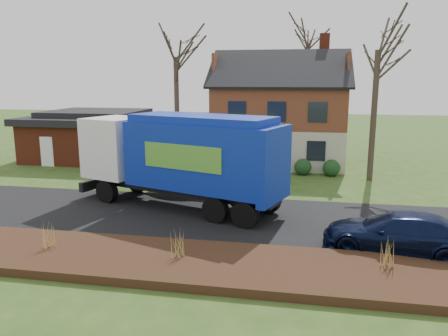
# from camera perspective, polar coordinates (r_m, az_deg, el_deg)

# --- Properties ---
(ground) EXTENTS (120.00, 120.00, 0.00)m
(ground) POSITION_cam_1_polar(r_m,az_deg,el_deg) (19.69, -1.18, -6.49)
(ground) COLOR #2E4818
(ground) RESTS_ON ground
(road) EXTENTS (80.00, 7.00, 0.02)m
(road) POSITION_cam_1_polar(r_m,az_deg,el_deg) (19.69, -1.18, -6.46)
(road) COLOR black
(road) RESTS_ON ground
(mulch_verge) EXTENTS (80.00, 3.50, 0.30)m
(mulch_verge) POSITION_cam_1_polar(r_m,az_deg,el_deg) (14.83, -5.39, -12.21)
(mulch_verge) COLOR black
(mulch_verge) RESTS_ON ground
(main_house) EXTENTS (12.95, 8.95, 9.26)m
(main_house) POSITION_cam_1_polar(r_m,az_deg,el_deg) (32.38, 6.42, 7.87)
(main_house) COLOR beige
(main_house) RESTS_ON ground
(ranch_house) EXTENTS (9.80, 8.20, 3.70)m
(ranch_house) POSITION_cam_1_polar(r_m,az_deg,el_deg) (35.34, -16.22, 4.19)
(ranch_house) COLOR maroon
(ranch_house) RESTS_ON ground
(garbage_truck) EXTENTS (10.81, 6.07, 4.49)m
(garbage_truck) POSITION_cam_1_polar(r_m,az_deg,el_deg) (20.68, -5.46, 1.74)
(garbage_truck) COLOR black
(garbage_truck) RESTS_ON ground
(silver_sedan) EXTENTS (4.73, 2.69, 1.47)m
(silver_sedan) POSITION_cam_1_polar(r_m,az_deg,el_deg) (24.01, -4.16, -1.35)
(silver_sedan) COLOR #B7BBC0
(silver_sedan) RESTS_ON ground
(navy_wagon) EXTENTS (5.47, 2.97, 1.50)m
(navy_wagon) POSITION_cam_1_polar(r_m,az_deg,el_deg) (16.80, 21.80, -7.90)
(navy_wagon) COLOR black
(navy_wagon) RESTS_ON ground
(tree_front_west) EXTENTS (3.47, 3.47, 10.32)m
(tree_front_west) POSITION_cam_1_polar(r_m,az_deg,el_deg) (28.29, -6.37, 16.41)
(tree_front_west) COLOR #3B2F23
(tree_front_west) RESTS_ON ground
(tree_front_east) EXTENTS (3.98, 3.98, 11.05)m
(tree_front_east) POSITION_cam_1_polar(r_m,az_deg,el_deg) (27.70, 19.69, 16.93)
(tree_front_east) COLOR #403226
(tree_front_east) RESTS_ON ground
(tree_back) EXTENTS (3.88, 3.88, 12.30)m
(tree_back) POSITION_cam_1_polar(r_m,az_deg,el_deg) (40.23, 10.97, 17.35)
(tree_back) COLOR #3D2D25
(tree_back) RESTS_ON ground
(grass_clump_west) EXTENTS (0.35, 0.29, 0.92)m
(grass_clump_west) POSITION_cam_1_polar(r_m,az_deg,el_deg) (16.58, -22.04, -8.14)
(grass_clump_west) COLOR tan
(grass_clump_west) RESTS_ON mulch_verge
(grass_clump_mid) EXTENTS (0.37, 0.30, 1.02)m
(grass_clump_mid) POSITION_cam_1_polar(r_m,az_deg,el_deg) (14.76, -6.17, -9.57)
(grass_clump_mid) COLOR #A39148
(grass_clump_mid) RESTS_ON mulch_verge
(grass_clump_east) EXTENTS (0.38, 0.31, 0.95)m
(grass_clump_east) POSITION_cam_1_polar(r_m,az_deg,el_deg) (14.90, 20.55, -10.21)
(grass_clump_east) COLOR tan
(grass_clump_east) RESTS_ON mulch_verge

